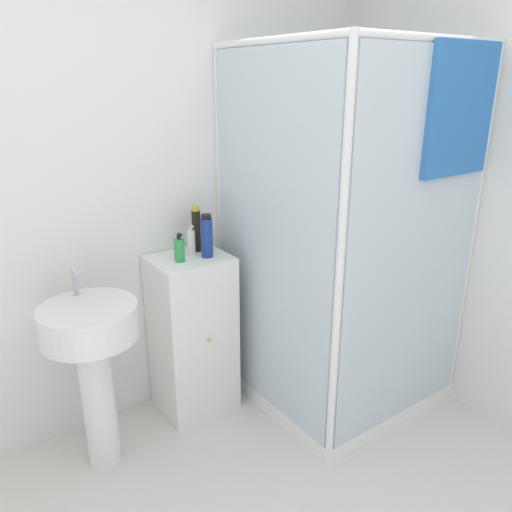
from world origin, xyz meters
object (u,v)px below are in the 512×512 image
object	(u,v)px
sink	(93,352)
shampoo_bottle_blue	(207,236)
lotion_bottle_white	(191,242)
shampoo_bottle_tall_black	(196,229)
soap_dispenser	(179,250)

from	to	relation	value
sink	shampoo_bottle_blue	xyz separation A→B (m)	(0.66, 0.10, 0.40)
lotion_bottle_white	shampoo_bottle_tall_black	bearing A→B (deg)	34.94
shampoo_bottle_blue	lotion_bottle_white	distance (m)	0.10
soap_dispenser	shampoo_bottle_blue	size ratio (longest dim) A/B	0.66
sink	soap_dispenser	size ratio (longest dim) A/B	6.43
sink	lotion_bottle_white	xyz separation A→B (m)	(0.61, 0.17, 0.35)
sink	lotion_bottle_white	distance (m)	0.72
soap_dispenser	shampoo_bottle_blue	world-z (taller)	shampoo_bottle_blue
shampoo_bottle_tall_black	lotion_bottle_white	distance (m)	0.08
soap_dispenser	shampoo_bottle_blue	bearing A→B (deg)	-7.89
shampoo_bottle_tall_black	lotion_bottle_white	bearing A→B (deg)	-145.06
soap_dispenser	shampoo_bottle_blue	distance (m)	0.16
shampoo_bottle_blue	soap_dispenser	bearing A→B (deg)	172.11
soap_dispenser	lotion_bottle_white	distance (m)	0.11
sink	shampoo_bottle_tall_black	bearing A→B (deg)	17.37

